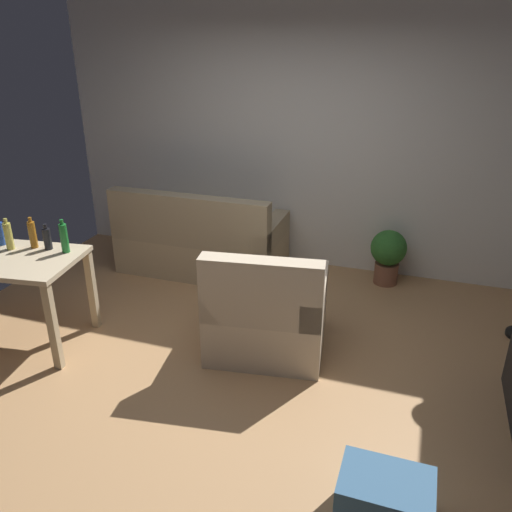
% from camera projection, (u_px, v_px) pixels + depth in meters
% --- Properties ---
extents(ground_plane, '(5.20, 4.40, 0.02)m').
position_uv_depth(ground_plane, '(223.00, 369.00, 3.99)').
color(ground_plane, tan).
extents(wall_rear, '(5.20, 0.10, 2.70)m').
position_uv_depth(wall_rear, '(299.00, 140.00, 5.36)').
color(wall_rear, silver).
rests_on(wall_rear, ground_plane).
extents(couch, '(1.70, 0.84, 0.92)m').
position_uv_depth(couch, '(201.00, 244.00, 5.51)').
color(couch, tan).
rests_on(couch, ground_plane).
extents(desk, '(1.28, 0.85, 0.76)m').
position_uv_depth(desk, '(4.00, 269.00, 4.11)').
color(desk, '#C6B28E').
rests_on(desk, ground_plane).
extents(potted_plant, '(0.36, 0.36, 0.57)m').
position_uv_depth(potted_plant, '(388.00, 253.00, 5.21)').
color(potted_plant, brown).
rests_on(potted_plant, ground_plane).
extents(armchair, '(1.01, 0.96, 0.92)m').
position_uv_depth(armchair, '(267.00, 314.00, 4.10)').
color(armchair, beige).
rests_on(armchair, ground_plane).
extents(storage_box, '(0.48, 0.34, 0.30)m').
position_uv_depth(storage_box, '(384.00, 501.00, 2.68)').
color(storage_box, '#386084').
rests_on(storage_box, ground_plane).
extents(bottle_blue, '(0.06, 0.06, 0.23)m').
position_uv_depth(bottle_blue, '(0.00, 233.00, 4.25)').
color(bottle_blue, '#2347A3').
rests_on(bottle_blue, desk).
extents(bottle_squat, '(0.06, 0.06, 0.26)m').
position_uv_depth(bottle_squat, '(8.00, 236.00, 4.16)').
color(bottle_squat, '#BCB24C').
rests_on(bottle_squat, desk).
extents(bottle_amber, '(0.06, 0.06, 0.26)m').
position_uv_depth(bottle_amber, '(33.00, 234.00, 4.19)').
color(bottle_amber, '#9E6019').
rests_on(bottle_amber, desk).
extents(bottle_dark, '(0.06, 0.06, 0.22)m').
position_uv_depth(bottle_dark, '(47.00, 238.00, 4.17)').
color(bottle_dark, black).
rests_on(bottle_dark, desk).
extents(bottle_green, '(0.06, 0.06, 0.28)m').
position_uv_depth(bottle_green, '(64.00, 238.00, 4.09)').
color(bottle_green, '#1E722D').
rests_on(bottle_green, desk).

